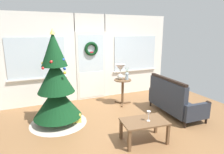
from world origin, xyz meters
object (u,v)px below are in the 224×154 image
at_px(coffee_table, 144,124).
at_px(wine_glass, 149,114).
at_px(gift_box, 76,118).
at_px(side_table, 123,87).
at_px(christmas_tree, 56,90).
at_px(table_lamp, 120,70).
at_px(flower_vase, 127,76).
at_px(settee_sofa, 173,100).

bearing_deg(coffee_table, wine_glass, -29.19).
bearing_deg(gift_box, side_table, 22.79).
xyz_separation_m(christmas_tree, coffee_table, (1.38, -1.43, -0.43)).
xyz_separation_m(table_lamp, gift_box, (-1.44, -0.67, -0.91)).
xyz_separation_m(coffee_table, gift_box, (-1.01, 1.28, -0.25)).
bearing_deg(table_lamp, christmas_tree, -164.12).
xyz_separation_m(flower_vase, gift_box, (-1.60, -0.57, -0.74)).
distance_m(christmas_tree, table_lamp, 1.90).
bearing_deg(coffee_table, flower_vase, 72.31).
distance_m(flower_vase, wine_glass, 1.98).
distance_m(christmas_tree, side_table, 1.95).
xyz_separation_m(table_lamp, flower_vase, (0.16, -0.10, -0.17)).
height_order(settee_sofa, flower_vase, flower_vase).
height_order(side_table, coffee_table, side_table).
xyz_separation_m(christmas_tree, flower_vase, (1.97, 0.42, 0.05)).
bearing_deg(flower_vase, gift_box, -160.38).
distance_m(flower_vase, coffee_table, 2.00).
bearing_deg(flower_vase, table_lamp, 147.99).
bearing_deg(coffee_table, settee_sofa, 30.33).
bearing_deg(settee_sofa, christmas_tree, 166.37).
relative_size(table_lamp, gift_box, 2.05).
distance_m(side_table, gift_box, 1.68).
height_order(table_lamp, wine_glass, table_lamp).
bearing_deg(coffee_table, side_table, 75.62).
relative_size(settee_sofa, table_lamp, 3.47).
height_order(side_table, flower_vase, flower_vase).
distance_m(side_table, flower_vase, 0.35).
height_order(table_lamp, flower_vase, table_lamp).
relative_size(christmas_tree, table_lamp, 4.79).
bearing_deg(gift_box, christmas_tree, 157.07).
bearing_deg(christmas_tree, side_table, 14.25).
bearing_deg(settee_sofa, flower_vase, 124.51).
bearing_deg(side_table, flower_vase, -30.96).
height_order(flower_vase, gift_box, flower_vase).
bearing_deg(gift_box, wine_glass, -50.60).
distance_m(side_table, coffee_table, 1.98).
height_order(coffee_table, wine_glass, wine_glass).
relative_size(side_table, coffee_table, 0.82).
bearing_deg(settee_sofa, gift_box, 167.92).
distance_m(settee_sofa, flower_vase, 1.38).
bearing_deg(christmas_tree, settee_sofa, -13.63).
bearing_deg(christmas_tree, wine_glass, -45.43).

